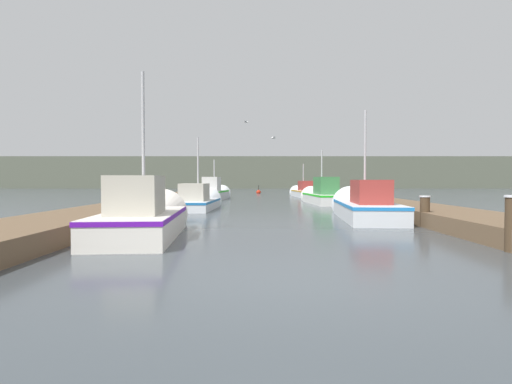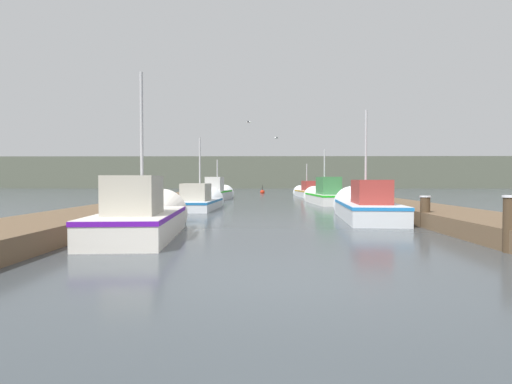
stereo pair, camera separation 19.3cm
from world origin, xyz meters
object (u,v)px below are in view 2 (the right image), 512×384
at_px(seagull_1, 276,138).
at_px(seagull_lead, 249,122).
at_px(fishing_boat_2, 201,201).
at_px(fishing_boat_5, 306,192).
at_px(mooring_piling_0, 511,224).
at_px(mooring_piling_1, 339,191).
at_px(mooring_piling_2, 425,211).
at_px(channel_buoy, 262,192).
at_px(fishing_boat_4, 218,193).
at_px(fishing_boat_0, 146,217).
at_px(fishing_boat_1, 363,206).
at_px(fishing_boat_3, 324,195).

bearing_deg(seagull_1, seagull_lead, -48.00).
height_order(fishing_boat_2, fishing_boat_5, fishing_boat_2).
distance_m(mooring_piling_0, mooring_piling_1, 17.90).
distance_m(mooring_piling_0, mooring_piling_2, 4.16).
height_order(mooring_piling_1, channel_buoy, mooring_piling_1).
height_order(fishing_boat_4, mooring_piling_2, fishing_boat_4).
bearing_deg(seagull_lead, fishing_boat_0, 2.33).
xyz_separation_m(fishing_boat_1, fishing_boat_4, (-7.00, 13.83, 0.06)).
bearing_deg(seagull_lead, mooring_piling_1, 113.66).
distance_m(fishing_boat_0, fishing_boat_4, 18.47).
bearing_deg(fishing_boat_4, mooring_piling_2, -58.81).
relative_size(fishing_boat_1, fishing_boat_4, 1.15).
bearing_deg(fishing_boat_1, fishing_boat_4, 121.68).
relative_size(fishing_boat_4, mooring_piling_1, 4.19).
distance_m(fishing_boat_2, mooring_piling_1, 9.97).
relative_size(fishing_boat_2, seagull_1, 10.06).
bearing_deg(fishing_boat_5, fishing_boat_1, -94.85).
relative_size(fishing_boat_0, channel_buoy, 5.70).
distance_m(fishing_boat_1, fishing_boat_3, 8.92).
bearing_deg(mooring_piling_2, channel_buoy, 99.17).
bearing_deg(seagull_1, fishing_boat_1, 0.62).
xyz_separation_m(fishing_boat_0, seagull_1, (4.04, 16.55, 3.80)).
xyz_separation_m(fishing_boat_2, mooring_piling_0, (7.84, -11.94, 0.19)).
distance_m(fishing_boat_5, mooring_piling_1, 8.20).
bearing_deg(seagull_lead, mooring_piling_0, 30.16).
xyz_separation_m(fishing_boat_4, mooring_piling_1, (8.15, -3.21, 0.19)).
bearing_deg(fishing_boat_0, fishing_boat_3, 59.18).
relative_size(fishing_boat_0, mooring_piling_0, 4.96).
bearing_deg(fishing_boat_4, mooring_piling_1, -15.70).
relative_size(mooring_piling_0, seagull_lead, 1.99).
distance_m(fishing_boat_2, channel_buoy, 22.22).
distance_m(channel_buoy, seagull_lead, 17.97).
relative_size(fishing_boat_5, seagull_lead, 10.38).
distance_m(mooring_piling_1, seagull_1, 5.50).
bearing_deg(fishing_boat_2, fishing_boat_0, -88.02).
relative_size(fishing_boat_0, seagull_lead, 9.88).
xyz_separation_m(fishing_boat_1, fishing_boat_3, (-0.08, 8.92, 0.06)).
distance_m(fishing_boat_2, mooring_piling_2, 11.07).
bearing_deg(fishing_boat_3, fishing_boat_0, -120.56).
bearing_deg(mooring_piling_0, fishing_boat_5, 92.36).
distance_m(fishing_boat_1, fishing_boat_4, 15.50).
relative_size(mooring_piling_0, mooring_piling_1, 0.82).
height_order(fishing_boat_1, mooring_piling_0, fishing_boat_1).
xyz_separation_m(channel_buoy, seagull_lead, (-0.87, -17.30, 4.81)).
bearing_deg(fishing_boat_2, channel_buoy, 84.33).
bearing_deg(fishing_boat_3, mooring_piling_2, -88.59).
bearing_deg(fishing_boat_5, fishing_boat_2, -120.72).
distance_m(mooring_piling_0, seagull_lead, 18.12).
xyz_separation_m(fishing_boat_1, fishing_boat_2, (-6.83, 4.65, -0.06)).
xyz_separation_m(fishing_boat_3, mooring_piling_0, (1.10, -16.21, 0.06)).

